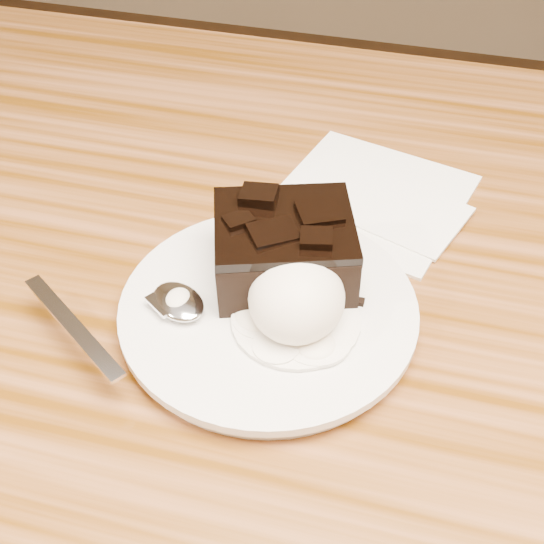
% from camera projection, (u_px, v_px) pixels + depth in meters
% --- Properties ---
extents(dining_table, '(1.20, 0.80, 0.75)m').
position_uv_depth(dining_table, '(342.00, 534.00, 0.79)').
color(dining_table, '#522C07').
rests_on(dining_table, floor).
extents(plate, '(0.21, 0.21, 0.02)m').
position_uv_depth(plate, '(268.00, 313.00, 0.51)').
color(plate, white).
rests_on(plate, dining_table).
extents(brownie, '(0.12, 0.11, 0.05)m').
position_uv_depth(brownie, '(284.00, 252.00, 0.51)').
color(brownie, black).
rests_on(brownie, plate).
extents(ice_cream_scoop, '(0.07, 0.07, 0.05)m').
position_uv_depth(ice_cream_scoop, '(297.00, 299.00, 0.48)').
color(ice_cream_scoop, white).
rests_on(ice_cream_scoop, plate).
extents(melt_puddle, '(0.09, 0.09, 0.00)m').
position_uv_depth(melt_puddle, '(296.00, 321.00, 0.49)').
color(melt_puddle, white).
rests_on(melt_puddle, plate).
extents(spoon, '(0.16, 0.13, 0.01)m').
position_uv_depth(spoon, '(178.00, 303.00, 0.50)').
color(spoon, silver).
rests_on(spoon, plate).
extents(napkin, '(0.19, 0.19, 0.01)m').
position_uv_depth(napkin, '(370.00, 196.00, 0.62)').
color(napkin, white).
rests_on(napkin, dining_table).
extents(crumb_a, '(0.01, 0.01, 0.00)m').
position_uv_depth(crumb_a, '(361.00, 302.00, 0.50)').
color(crumb_a, black).
rests_on(crumb_a, plate).
extents(crumb_b, '(0.01, 0.01, 0.00)m').
position_uv_depth(crumb_b, '(190.00, 314.00, 0.50)').
color(crumb_b, black).
rests_on(crumb_b, plate).
extents(crumb_c, '(0.01, 0.01, 0.00)m').
position_uv_depth(crumb_c, '(228.00, 296.00, 0.51)').
color(crumb_c, black).
rests_on(crumb_c, plate).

